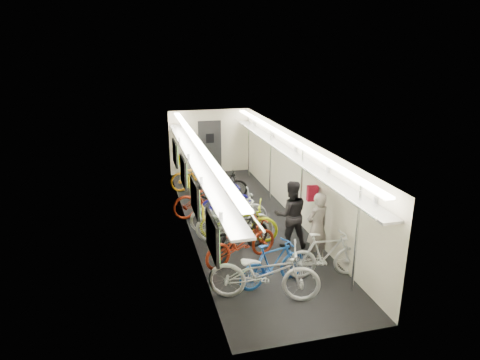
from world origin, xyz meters
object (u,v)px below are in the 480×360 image
bicycle_0 (264,273)px  passenger_near (317,227)px  backpack (312,193)px  bicycle_1 (273,264)px  passenger_mid (291,214)px

bicycle_0 → passenger_near: passenger_near is taller
passenger_near → backpack: 1.07m
bicycle_1 → passenger_near: passenger_near is taller
passenger_near → backpack: passenger_near is taller
bicycle_1 → passenger_near: bearing=-75.0°
passenger_near → passenger_mid: passenger_mid is taller
bicycle_1 → passenger_mid: (0.95, 1.54, 0.36)m
bicycle_0 → passenger_mid: size_ratio=1.28×
passenger_near → backpack: bearing=-123.8°
bicycle_0 → passenger_near: 2.01m
passenger_mid → backpack: bearing=-159.8°
bicycle_0 → passenger_mid: bearing=-13.4°
passenger_near → passenger_mid: size_ratio=0.97×
bicycle_0 → bicycle_1: bearing=-17.7°
bicycle_1 → passenger_mid: size_ratio=0.94×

